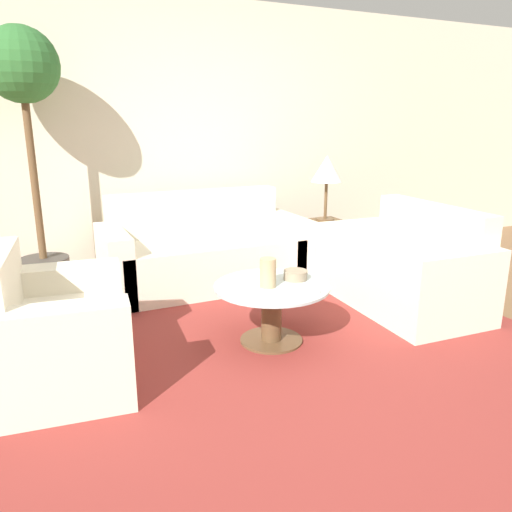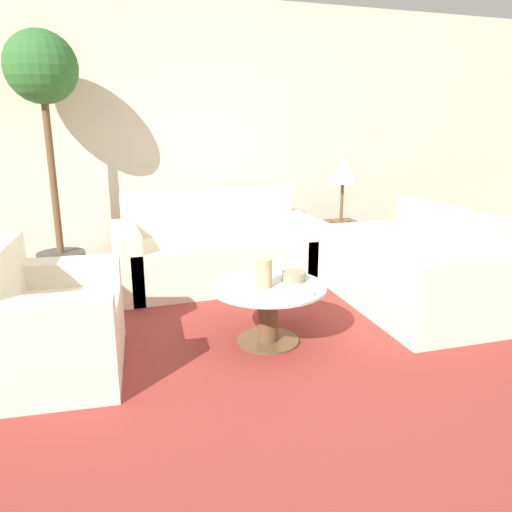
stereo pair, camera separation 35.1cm
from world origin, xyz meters
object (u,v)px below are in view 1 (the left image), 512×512
(sofa_main, at_px, (204,254))
(loveseat, at_px, (406,271))
(armchair, at_px, (48,338))
(potted_plant, at_px, (27,120))
(table_lamp, at_px, (327,171))
(vase, at_px, (268,273))
(coffee_table, at_px, (272,305))
(bowl, at_px, (295,275))
(book_stack, at_px, (301,289))

(sofa_main, bearing_deg, loveseat, -42.40)
(armchair, relative_size, potted_plant, 0.48)
(table_lamp, distance_m, vase, 1.84)
(sofa_main, distance_m, table_lamp, 1.41)
(loveseat, height_order, vase, loveseat)
(coffee_table, xyz_separation_m, bowl, (0.20, 0.04, 0.18))
(coffee_table, bearing_deg, bowl, 11.20)
(table_lamp, xyz_separation_m, potted_plant, (-2.56, 0.36, 0.47))
(armchair, relative_size, bowl, 6.30)
(loveseat, distance_m, vase, 1.41)
(sofa_main, xyz_separation_m, bowl, (0.20, -1.37, 0.16))
(coffee_table, relative_size, potted_plant, 0.36)
(table_lamp, relative_size, bowl, 3.83)
(table_lamp, relative_size, vase, 3.26)
(armchair, height_order, coffee_table, armchair)
(potted_plant, distance_m, bowl, 2.44)
(potted_plant, relative_size, vase, 11.22)
(armchair, bearing_deg, potted_plant, 4.42)
(armchair, bearing_deg, sofa_main, -39.58)
(armchair, distance_m, coffee_table, 1.40)
(table_lamp, xyz_separation_m, bowl, (-1.00, -1.21, -0.56))
(book_stack, bearing_deg, loveseat, 29.10)
(vase, xyz_separation_m, book_stack, (0.14, -0.19, -0.08))
(vase, height_order, bowl, vase)
(table_lamp, distance_m, bowl, 1.67)
(coffee_table, relative_size, book_stack, 3.47)
(coffee_table, height_order, table_lamp, table_lamp)
(armchair, xyz_separation_m, coffee_table, (1.40, -0.04, -0.02))
(sofa_main, relative_size, bowl, 11.11)
(table_lamp, xyz_separation_m, book_stack, (-1.10, -1.46, -0.58))
(coffee_table, xyz_separation_m, potted_plant, (-1.35, 1.61, 1.21))
(table_lamp, height_order, potted_plant, potted_plant)
(vase, relative_size, bowl, 1.17)
(loveseat, relative_size, book_stack, 6.36)
(armchair, xyz_separation_m, potted_plant, (0.05, 1.57, 1.19))
(vase, bearing_deg, coffee_table, 25.99)
(sofa_main, relative_size, table_lamp, 2.90)
(vase, bearing_deg, book_stack, -53.25)
(bowl, bearing_deg, table_lamp, 50.21)
(bowl, height_order, book_stack, bowl)
(sofa_main, bearing_deg, potted_plant, 171.62)
(coffee_table, relative_size, table_lamp, 1.23)
(loveseat, relative_size, vase, 7.37)
(coffee_table, bearing_deg, vase, -154.01)
(loveseat, distance_m, book_stack, 1.30)
(table_lamp, bearing_deg, armchair, -155.21)
(bowl, bearing_deg, vase, -166.33)
(coffee_table, distance_m, table_lamp, 1.89)
(coffee_table, bearing_deg, potted_plant, 130.03)
(vase, bearing_deg, table_lamp, 45.44)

